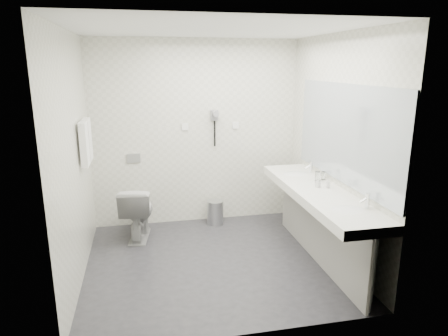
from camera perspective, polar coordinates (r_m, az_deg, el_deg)
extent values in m
plane|color=#2B2A30|center=(4.67, -1.47, -13.14)|extent=(2.80, 2.80, 0.00)
plane|color=white|center=(4.15, -1.70, 19.14)|extent=(2.80, 2.80, 0.00)
plane|color=silver|center=(5.49, -3.99, 4.90)|extent=(2.80, 0.00, 2.80)
plane|color=silver|center=(3.01, 2.84, -3.26)|extent=(2.80, 0.00, 2.80)
plane|color=silver|center=(4.22, -20.61, 1.05)|extent=(0.00, 2.60, 2.60)
plane|color=silver|center=(4.68, 15.56, 2.70)|extent=(0.00, 2.60, 2.60)
cube|color=white|center=(4.50, 13.20, -3.54)|extent=(0.55, 2.20, 0.10)
cube|color=gray|center=(4.66, 13.18, -8.50)|extent=(0.03, 2.15, 0.75)
cylinder|color=silver|center=(3.85, 20.22, -14.16)|extent=(0.06, 0.06, 0.75)
cylinder|color=silver|center=(5.56, 9.00, -4.44)|extent=(0.06, 0.06, 0.75)
cube|color=#B2BCC6|center=(4.47, 16.72, 4.68)|extent=(0.02, 2.20, 1.05)
ellipsoid|color=white|center=(3.95, 17.17, -5.88)|extent=(0.40, 0.31, 0.05)
ellipsoid|color=white|center=(5.06, 10.17, -0.96)|extent=(0.40, 0.31, 0.05)
cylinder|color=silver|center=(4.01, 19.71, -4.39)|extent=(0.04, 0.04, 0.15)
cylinder|color=silver|center=(5.11, 12.24, 0.14)|extent=(0.04, 0.04, 0.15)
imported|color=beige|center=(4.53, 13.19, -2.08)|extent=(0.06, 0.06, 0.10)
imported|color=beige|center=(4.54, 14.56, -2.11)|extent=(0.04, 0.04, 0.11)
cylinder|color=silver|center=(4.77, 13.16, -1.18)|extent=(0.06, 0.06, 0.11)
cylinder|color=silver|center=(4.85, 13.93, -1.06)|extent=(0.07, 0.07, 0.10)
imported|color=white|center=(5.25, -12.16, -6.11)|extent=(0.49, 0.73, 0.69)
cube|color=#B2B5BA|center=(5.49, -12.74, 1.37)|extent=(0.18, 0.02, 0.12)
cylinder|color=#B2B5BA|center=(5.62, -1.27, -6.37)|extent=(0.24, 0.24, 0.32)
cylinder|color=#B2B5BA|center=(5.57, -1.27, -4.76)|extent=(0.23, 0.23, 0.02)
cylinder|color=silver|center=(4.70, -19.37, 6.17)|extent=(0.02, 0.62, 0.02)
cube|color=white|center=(4.60, -19.23, 3.23)|extent=(0.07, 0.24, 0.48)
cube|color=white|center=(4.87, -18.84, 3.86)|extent=(0.07, 0.24, 0.48)
cube|color=gray|center=(5.47, -1.38, 7.53)|extent=(0.10, 0.04, 0.14)
cylinder|color=gray|center=(5.40, -1.24, 7.76)|extent=(0.08, 0.14, 0.08)
cylinder|color=black|center=(5.49, -1.33, 4.92)|extent=(0.02, 0.02, 0.35)
cube|color=white|center=(5.45, -5.56, 5.85)|extent=(0.09, 0.02, 0.09)
cube|color=white|center=(5.57, 1.65, 6.09)|extent=(0.09, 0.02, 0.09)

